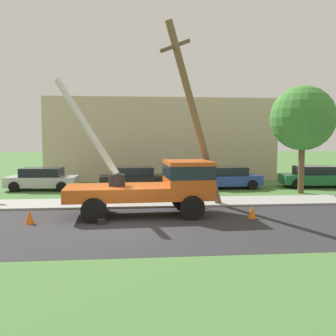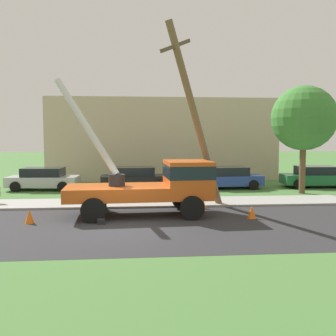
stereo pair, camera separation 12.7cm
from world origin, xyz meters
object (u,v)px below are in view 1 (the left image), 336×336
(parked_sedan_blue, at_px, (227,178))
(parked_sedan_black, at_px, (134,178))
(traffic_cone_ahead, at_px, (252,212))
(parked_sedan_green, at_px, (314,177))
(parked_sedan_silver, at_px, (42,179))
(traffic_cone_curbside, at_px, (202,203))
(traffic_cone_behind, at_px, (29,217))
(roadside_tree_near, at_px, (303,119))
(leaning_utility_pole, at_px, (195,117))
(utility_truck, at_px, (158,183))

(parked_sedan_blue, bearing_deg, parked_sedan_black, 175.35)
(traffic_cone_ahead, relative_size, parked_sedan_green, 0.12)
(parked_sedan_silver, distance_m, parked_sedan_blue, 11.91)
(parked_sedan_silver, xyz_separation_m, parked_sedan_green, (17.96, -0.27, 0.00))
(traffic_cone_ahead, relative_size, parked_sedan_silver, 0.12)
(parked_sedan_blue, bearing_deg, traffic_cone_curbside, -112.88)
(traffic_cone_behind, height_order, parked_sedan_silver, parked_sedan_silver)
(parked_sedan_black, bearing_deg, traffic_cone_ahead, -63.38)
(traffic_cone_curbside, bearing_deg, parked_sedan_black, 113.52)
(parked_sedan_silver, xyz_separation_m, parked_sedan_blue, (11.91, -0.36, 0.00))
(parked_sedan_green, bearing_deg, roadside_tree_near, -129.30)
(leaning_utility_pole, xyz_separation_m, traffic_cone_behind, (-6.90, -2.27, -4.01))
(traffic_cone_curbside, bearing_deg, traffic_cone_ahead, -54.71)
(parked_sedan_black, xyz_separation_m, parked_sedan_blue, (6.07, -0.49, 0.00))
(leaning_utility_pole, bearing_deg, traffic_cone_ahead, -45.65)
(parked_sedan_green, xyz_separation_m, roadside_tree_near, (-2.11, -2.58, 3.76))
(utility_truck, relative_size, traffic_cone_ahead, 12.28)
(utility_truck, xyz_separation_m, leaning_utility_pole, (1.76, 1.01, 2.88))
(utility_truck, xyz_separation_m, parked_sedan_black, (-1.02, 8.57, -0.70))
(leaning_utility_pole, relative_size, roadside_tree_near, 1.31)
(parked_sedan_black, height_order, parked_sedan_blue, same)
(leaning_utility_pole, height_order, parked_sedan_silver, leaning_utility_pole)
(utility_truck, relative_size, leaning_utility_pole, 0.82)
(traffic_cone_behind, xyz_separation_m, parked_sedan_green, (16.24, 9.42, 0.43))
(utility_truck, xyz_separation_m, traffic_cone_behind, (-5.13, -1.26, -1.13))
(utility_truck, bearing_deg, parked_sedan_green, 36.29)
(leaning_utility_pole, xyz_separation_m, parked_sedan_silver, (-8.61, 7.42, -3.58))
(parked_sedan_silver, height_order, parked_sedan_black, same)
(leaning_utility_pole, relative_size, parked_sedan_silver, 1.86)
(leaning_utility_pole, height_order, traffic_cone_behind, leaning_utility_pole)
(parked_sedan_green, distance_m, roadside_tree_near, 5.03)
(parked_sedan_black, bearing_deg, traffic_cone_curbside, -66.48)
(utility_truck, xyz_separation_m, parked_sedan_green, (11.11, 8.16, -0.70))
(leaning_utility_pole, height_order, parked_sedan_blue, leaning_utility_pole)
(traffic_cone_curbside, xyz_separation_m, parked_sedan_black, (-3.19, 7.33, 0.43))
(utility_truck, xyz_separation_m, traffic_cone_curbside, (2.17, 1.24, -1.13))
(parked_sedan_blue, bearing_deg, parked_sedan_silver, 178.29)
(traffic_cone_ahead, height_order, traffic_cone_curbside, same)
(traffic_cone_ahead, xyz_separation_m, parked_sedan_green, (7.28, 9.26, 0.43))
(utility_truck, distance_m, roadside_tree_near, 11.02)
(traffic_cone_ahead, bearing_deg, parked_sedan_green, 51.84)
(leaning_utility_pole, height_order, traffic_cone_ahead, leaning_utility_pole)
(parked_sedan_green, bearing_deg, traffic_cone_ahead, -128.16)
(traffic_cone_curbside, bearing_deg, parked_sedan_green, 37.75)
(traffic_cone_curbside, relative_size, roadside_tree_near, 0.09)
(leaning_utility_pole, distance_m, traffic_cone_ahead, 4.98)
(traffic_cone_ahead, distance_m, traffic_cone_behind, 8.97)
(traffic_cone_behind, bearing_deg, parked_sedan_black, 67.26)
(leaning_utility_pole, bearing_deg, parked_sedan_blue, 65.00)
(utility_truck, height_order, parked_sedan_blue, utility_truck)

